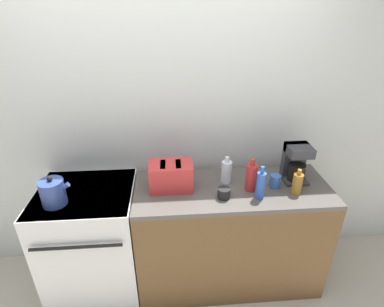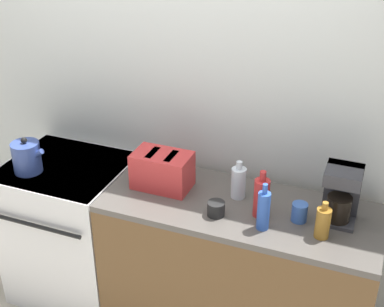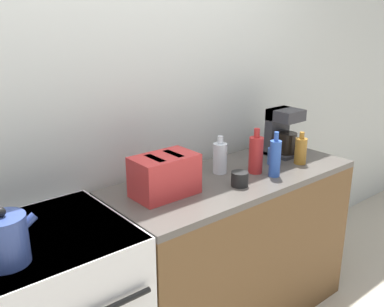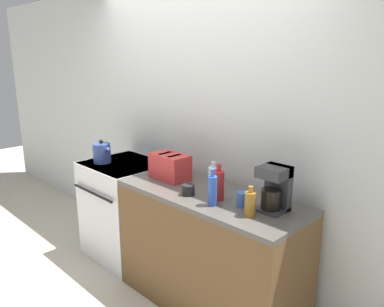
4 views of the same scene
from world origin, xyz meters
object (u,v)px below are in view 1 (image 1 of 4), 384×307
object	(u,v)px
bottle_amber	(297,183)
cup_black	(224,193)
kettle	(53,192)
coffee_maker	(296,162)
stove	(93,239)
bottle_blue	(261,185)
cup_blue	(275,181)
toaster	(171,176)
bottle_red	(251,177)
bottle_clear	(226,171)

from	to	relation	value
bottle_amber	cup_black	xyz separation A→B (m)	(-0.53, -0.02, -0.04)
kettle	coffee_maker	xyz separation A→B (m)	(1.76, 0.18, 0.06)
stove	coffee_maker	size ratio (longest dim) A/B	3.15
coffee_maker	stove	bearing A→B (deg)	-178.14
stove	bottle_blue	xyz separation A→B (m)	(1.27, -0.17, 0.56)
stove	bottle_blue	size ratio (longest dim) A/B	3.69
bottle_amber	cup_blue	bearing A→B (deg)	143.91
toaster	coffee_maker	size ratio (longest dim) A/B	1.07
coffee_maker	bottle_red	world-z (taller)	coffee_maker
kettle	cup_blue	bearing A→B (deg)	3.27
cup_blue	bottle_red	bearing A→B (deg)	-172.39
bottle_amber	bottle_blue	xyz separation A→B (m)	(-0.28, -0.04, 0.02)
coffee_maker	bottle_blue	world-z (taller)	coffee_maker
toaster	bottle_blue	world-z (taller)	bottle_blue
bottle_red	bottle_clear	bearing A→B (deg)	141.74
bottle_amber	bottle_clear	bearing A→B (deg)	158.12
bottle_red	cup_blue	xyz separation A→B (m)	(0.19, 0.03, -0.06)
bottle_blue	kettle	bearing A→B (deg)	178.35
cup_blue	kettle	bearing A→B (deg)	-176.73
bottle_red	bottle_clear	distance (m)	0.20
cup_blue	stove	bearing A→B (deg)	178.34
kettle	bottle_clear	world-z (taller)	kettle
kettle	coffee_maker	distance (m)	1.77
cup_blue	bottle_amber	bearing A→B (deg)	-36.09
cup_blue	cup_black	bearing A→B (deg)	-164.94
bottle_amber	bottle_blue	size ratio (longest dim) A/B	0.77
bottle_red	kettle	bearing A→B (deg)	-177.34
toaster	bottle_red	xyz separation A→B (m)	(0.58, -0.07, 0.01)
bottle_blue	bottle_clear	bearing A→B (deg)	130.61
kettle	bottle_clear	size ratio (longest dim) A/B	1.02
toaster	coffee_maker	bearing A→B (deg)	2.82
bottle_red	cup_blue	bearing A→B (deg)	7.61
bottle_clear	kettle	bearing A→B (deg)	-171.20
coffee_maker	cup_blue	bearing A→B (deg)	-152.77
bottle_red	bottle_blue	distance (m)	0.11
toaster	cup_black	xyz separation A→B (m)	(0.37, -0.16, -0.06)
kettle	cup_black	xyz separation A→B (m)	(1.17, -0.02, -0.06)
kettle	bottle_amber	size ratio (longest dim) A/B	1.12
cup_black	bottle_clear	bearing A→B (deg)	75.66
bottle_clear	bottle_amber	bearing A→B (deg)	-21.88
cup_blue	cup_black	distance (m)	0.42
coffee_maker	bottle_red	distance (m)	0.40
toaster	coffee_maker	xyz separation A→B (m)	(0.96, 0.05, 0.05)
stove	toaster	xyz separation A→B (m)	(0.65, 0.00, 0.56)
kettle	toaster	world-z (taller)	kettle
bottle_blue	bottle_amber	bearing A→B (deg)	7.55
stove	bottle_clear	xyz separation A→B (m)	(1.07, 0.06, 0.55)
bottle_blue	bottle_clear	distance (m)	0.30
cup_blue	cup_black	size ratio (longest dim) A/B	1.08
stove	coffee_maker	distance (m)	1.72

